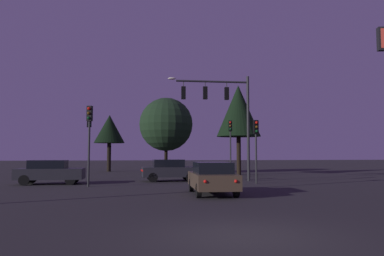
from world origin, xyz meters
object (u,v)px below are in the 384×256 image
object	(u,v)px
traffic_light_corner_left	(89,134)
car_crossing_left	(170,170)
traffic_light_median	(230,137)
traffic_light_far_side	(89,130)
car_crossing_right	(50,172)
traffic_signal_mast_arm	(224,106)
tree_center_horizon	(109,129)
car_nearside_lane	(212,177)
tree_left_far	(238,111)
tree_behind_sign	(166,124)
traffic_light_corner_right	(256,138)

from	to	relation	value
traffic_light_corner_left	car_crossing_left	xyz separation A→B (m)	(5.91, -2.62, -2.60)
traffic_light_median	traffic_light_far_side	bearing A→B (deg)	-143.95
traffic_light_far_side	car_crossing_right	world-z (taller)	traffic_light_far_side
traffic_signal_mast_arm	tree_center_horizon	bearing A→B (deg)	119.48
car_nearside_lane	tree_left_far	xyz separation A→B (m)	(5.65, 15.61, 5.08)
traffic_signal_mast_arm	traffic_light_median	world-z (taller)	traffic_signal_mast_arm
tree_center_horizon	car_crossing_left	bearing A→B (deg)	-71.04
traffic_light_median	tree_behind_sign	xyz separation A→B (m)	(-4.91, 6.10, 1.49)
car_crossing_right	tree_behind_sign	bearing A→B (deg)	54.45
traffic_light_far_side	tree_center_horizon	distance (m)	19.45
car_crossing_left	tree_behind_sign	world-z (taller)	tree_behind_sign
traffic_light_far_side	car_crossing_left	world-z (taller)	traffic_light_far_side
traffic_light_corner_left	tree_left_far	size ratio (longest dim) A/B	0.58
traffic_light_far_side	tree_behind_sign	world-z (taller)	tree_behind_sign
traffic_light_corner_left	tree_behind_sign	size ratio (longest dim) A/B	0.65
tree_left_far	traffic_signal_mast_arm	bearing A→B (deg)	-112.67
traffic_light_corner_left	car_nearside_lane	bearing A→B (deg)	-57.74
traffic_light_corner_right	car_crossing_right	distance (m)	13.35
traffic_light_far_side	traffic_light_corner_left	bearing A→B (deg)	97.33
traffic_signal_mast_arm	traffic_light_corner_right	distance (m)	3.66
tree_left_far	traffic_light_corner_left	bearing A→B (deg)	-161.66
traffic_light_median	traffic_light_far_side	world-z (taller)	traffic_light_far_side
car_crossing_right	tree_center_horizon	xyz separation A→B (m)	(2.36, 17.19, 3.85)
tree_behind_sign	tree_left_far	distance (m)	7.23
car_nearside_lane	tree_center_horizon	size ratio (longest dim) A/B	0.71
traffic_light_median	tree_left_far	world-z (taller)	tree_left_far
traffic_light_median	traffic_light_corner_left	bearing A→B (deg)	-173.57
traffic_light_corner_right	tree_center_horizon	size ratio (longest dim) A/B	0.66
traffic_signal_mast_arm	car_crossing_right	bearing A→B (deg)	-175.36
car_crossing_right	car_nearside_lane	bearing A→B (deg)	-38.77
traffic_light_corner_right	car_nearside_lane	world-z (taller)	traffic_light_corner_right
traffic_light_corner_right	car_crossing_left	distance (m)	6.46
traffic_light_corner_left	traffic_light_median	bearing A→B (deg)	6.43
tree_behind_sign	traffic_light_corner_left	bearing A→B (deg)	-130.90
car_crossing_left	car_nearside_lane	bearing A→B (deg)	-81.81
traffic_light_median	traffic_light_far_side	size ratio (longest dim) A/B	0.99
traffic_signal_mast_arm	traffic_light_median	size ratio (longest dim) A/B	1.59
traffic_light_corner_left	traffic_light_corner_right	distance (m)	12.56
traffic_light_median	tree_left_far	size ratio (longest dim) A/B	0.57
car_crossing_left	tree_left_far	world-z (taller)	tree_left_far
traffic_light_median	tree_left_far	xyz separation A→B (m)	(1.53, 2.98, 2.56)
traffic_light_corner_right	traffic_light_median	bearing A→B (deg)	89.84
traffic_light_corner_left	car_nearside_lane	size ratio (longest dim) A/B	1.09
traffic_light_median	tree_left_far	bearing A→B (deg)	62.82
traffic_light_corner_left	traffic_light_far_side	bearing A→B (deg)	-82.67
car_nearside_lane	tree_left_far	bearing A→B (deg)	70.09
traffic_light_median	car_crossing_left	world-z (taller)	traffic_light_median
traffic_light_far_side	car_nearside_lane	xyz separation A→B (m)	(6.35, -5.01, -2.55)
traffic_signal_mast_arm	traffic_light_far_side	distance (m)	9.64
car_nearside_lane	tree_behind_sign	bearing A→B (deg)	92.39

